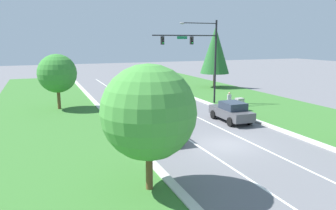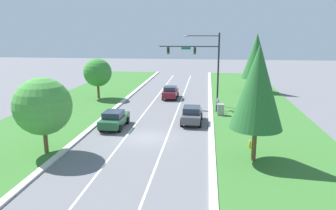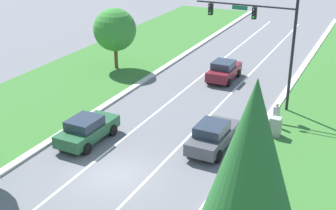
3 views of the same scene
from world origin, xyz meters
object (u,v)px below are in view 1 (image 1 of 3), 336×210
Objects in this scene: graphite_sedan at (231,112)px; conifer_far_right_tree at (215,50)px; burgundy_sedan at (148,93)px; pedestrian at (229,100)px; oak_near_left_tree at (149,112)px; traffic_signal_mast at (200,50)px; forest_sedan at (161,127)px; utility_cabinet at (239,105)px; oak_far_left_tree at (57,73)px.

graphite_sedan is 0.53× the size of conifer_far_right_tree.
pedestrian reaches higher than burgundy_sedan.
oak_near_left_tree is at bearing -108.06° from burgundy_sedan.
oak_near_left_tree is at bearing -136.16° from graphite_sedan.
traffic_signal_mast reaches higher than forest_sedan.
utility_cabinet is at bearing 30.55° from forest_sedan.
burgundy_sedan is at bearing 135.83° from traffic_signal_mast.
pedestrian is 17.11m from oak_far_left_tree.
traffic_signal_mast is 14.44m from oak_far_left_tree.
burgundy_sedan is at bearing 72.00° from oak_near_left_tree.
conifer_far_right_tree is at bearing 27.23° from burgundy_sedan.
conifer_far_right_tree reaches higher than oak_far_left_tree.
burgundy_sedan is 14.85m from forest_sedan.
graphite_sedan is at bearing -96.06° from traffic_signal_mast.
oak_near_left_tree reaches higher than utility_cabinet.
oak_near_left_tree is (-10.49, -9.70, 2.78)m from graphite_sedan.
forest_sedan is at bearing -104.81° from burgundy_sedan.
oak_near_left_tree is 0.67× the size of conifer_far_right_tree.
conifer_far_right_tree is (15.86, 20.59, 4.54)m from forest_sedan.
burgundy_sedan is at bearing -29.60° from pedestrian.
oak_far_left_tree is at bearing -172.00° from burgundy_sedan.
traffic_signal_mast is at bearing -44.23° from burgundy_sedan.
pedestrian reaches higher than forest_sedan.
utility_cabinet is 0.77× the size of pedestrian.
burgundy_sedan is 9.50m from pedestrian.
burgundy_sedan is at bearing 126.85° from utility_cabinet.
oak_near_left_tree is 1.06× the size of oak_far_left_tree.
pedestrian is 15.35m from conifer_far_right_tree.
conifer_far_right_tree is 23.12m from oak_far_left_tree.
traffic_signal_mast is 13.00m from conifer_far_right_tree.
conifer_far_right_tree reaches higher than utility_cabinet.
utility_cabinet is (10.24, 5.74, -0.20)m from forest_sedan.
conifer_far_right_tree is (5.91, 13.45, 4.45)m from pedestrian.
oak_far_left_tree reaches higher than graphite_sedan.
burgundy_sedan reaches higher than utility_cabinet.
forest_sedan is 0.78× the size of oak_near_left_tree.
utility_cabinet is (2.15, -4.43, -5.14)m from traffic_signal_mast.
traffic_signal_mast is 20.84m from oak_near_left_tree.
conifer_far_right_tree is (19.08, 27.78, 1.73)m from oak_near_left_tree.
conifer_far_right_tree reaches higher than oak_near_left_tree.
graphite_sedan is at bearing 79.83° from pedestrian.
oak_far_left_tree is (-15.85, 5.85, 2.65)m from pedestrian.
pedestrian is (-0.29, 1.39, 0.29)m from utility_cabinet.
forest_sedan is 0.83× the size of oak_far_left_tree.
graphite_sedan is 4.40m from utility_cabinet.
graphite_sedan is at bearing -73.67° from burgundy_sedan.
traffic_signal_mast reaches higher than pedestrian.
oak_near_left_tree is (-13.17, -14.33, 2.72)m from pedestrian.
traffic_signal_mast is 1.52× the size of oak_near_left_tree.
oak_far_left_tree is at bearing -160.75° from conifer_far_right_tree.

